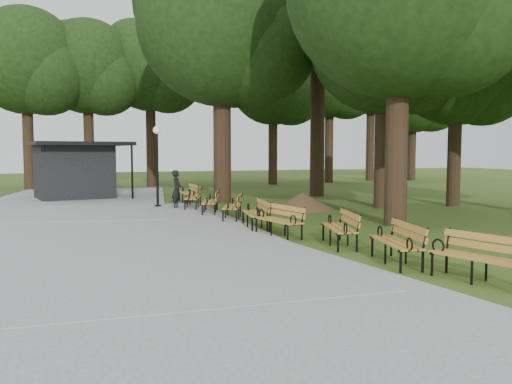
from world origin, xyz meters
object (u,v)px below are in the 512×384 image
object	(u,v)px
bench_5	(232,207)
lamp_post	(157,150)
lawn_tree_1	(384,40)
lawn_tree_5	(457,62)
dirt_mound	(302,201)
lawn_tree_4	(318,7)
bench_4	(255,214)
bench_8	(187,193)
bench_3	(278,221)
bench_1	(396,243)
lawn_tree_2	(222,22)
bench_6	(210,202)
bench_0	(479,258)
bench_2	(339,228)
person	(177,189)
bench_7	(193,198)
kiosk	(74,170)

from	to	relation	value
bench_5	lamp_post	bearing A→B (deg)	-137.76
lawn_tree_1	lawn_tree_5	xyz separation A→B (m)	(3.22, -0.57, -0.80)
dirt_mound	lawn_tree_4	xyz separation A→B (m)	(3.60, 5.80, 9.35)
bench_4	bench_8	size ratio (longest dim) A/B	1.00
lawn_tree_4	bench_3	bearing A→B (deg)	-121.33
bench_1	lawn_tree_5	size ratio (longest dim) A/B	0.22
bench_8	lawn_tree_2	size ratio (longest dim) A/B	0.16
bench_1	lawn_tree_1	distance (m)	13.11
lamp_post	bench_8	distance (m)	2.97
bench_6	bench_8	world-z (taller)	same
lamp_post	bench_4	size ratio (longest dim) A/B	1.77
bench_1	lawn_tree_5	distance (m)	14.18
bench_0	bench_6	distance (m)	11.99
bench_2	lawn_tree_4	size ratio (longest dim) A/B	0.15
person	bench_4	distance (m)	6.45
lawn_tree_1	bench_0	bearing A→B (deg)	-116.02
person	bench_2	xyz separation A→B (m)	(1.91, -9.97, -0.35)
dirt_mound	bench_8	distance (m)	5.72
bench_8	bench_7	bearing A→B (deg)	-5.96
bench_1	bench_2	xyz separation A→B (m)	(-0.05, 2.27, 0.00)
kiosk	lawn_tree_4	xyz separation A→B (m)	(11.97, -2.65, 8.30)
bench_0	bench_2	world-z (taller)	same
bench_3	bench_8	size ratio (longest dim) A/B	1.00
bench_0	bench_5	xyz separation A→B (m)	(-1.38, 9.95, 0.00)
bench_2	lawn_tree_4	world-z (taller)	lawn_tree_4
person	bench_5	distance (m)	4.30
lamp_post	bench_0	world-z (taller)	lamp_post
kiosk	bench_7	bearing A→B (deg)	-65.17
bench_0	bench_5	bearing A→B (deg)	173.22
bench_0	lawn_tree_1	xyz separation A→B (m)	(5.64, 11.56, 6.41)
lamp_post	bench_6	world-z (taller)	lamp_post
bench_0	lawn_tree_5	world-z (taller)	lawn_tree_5
bench_0	lawn_tree_2	xyz separation A→B (m)	(0.11, 15.96, 7.66)
person	bench_1	distance (m)	12.40
lawn_tree_5	dirt_mound	bearing A→B (deg)	172.05
lawn_tree_1	bench_2	bearing A→B (deg)	-129.55
lawn_tree_5	bench_8	bearing A→B (deg)	152.61
bench_5	bench_8	bearing A→B (deg)	-156.32
bench_1	lawn_tree_2	xyz separation A→B (m)	(0.54, 14.09, 7.66)
bench_5	lawn_tree_5	xyz separation A→B (m)	(10.24, 1.04, 5.62)
bench_5	bench_8	xyz separation A→B (m)	(-0.06, 6.37, 0.00)
bench_1	bench_8	xyz separation A→B (m)	(-1.01, 14.45, 0.00)
bench_0	bench_6	world-z (taller)	same
lawn_tree_2	bench_7	bearing A→B (deg)	-132.38
kiosk	lawn_tree_4	bearing A→B (deg)	-21.74
kiosk	dirt_mound	xyz separation A→B (m)	(8.37, -8.45, -1.05)
kiosk	lawn_tree_2	size ratio (longest dim) A/B	0.37
bench_2	bench_5	distance (m)	5.87
bench_7	bench_8	world-z (taller)	same
kiosk	bench_5	size ratio (longest dim) A/B	2.35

